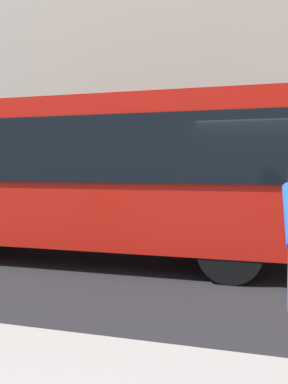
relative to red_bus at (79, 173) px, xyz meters
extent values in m
plane|color=#232326|center=(-3.74, 0.23, -1.68)|extent=(60.00, 60.00, 0.00)
cube|color=beige|center=(-3.74, -6.57, 4.32)|extent=(28.00, 0.80, 12.00)
cube|color=red|center=(-0.02, -0.01, 0.02)|extent=(9.00, 2.50, 2.60)
cube|color=black|center=(-0.02, 1.25, 0.42)|extent=(7.60, 0.06, 1.10)
cylinder|color=black|center=(-3.02, -1.11, -1.18)|extent=(1.00, 0.28, 1.00)
cylinder|color=black|center=(-3.02, 1.09, -1.18)|extent=(1.00, 0.28, 1.00)
camera|label=1|loc=(-3.36, 7.27, 0.11)|focal=37.03mm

